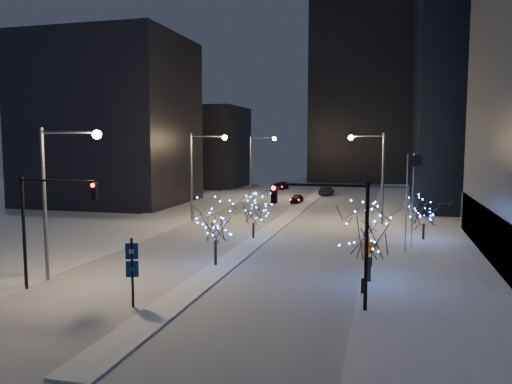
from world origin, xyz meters
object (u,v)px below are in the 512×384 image
(traffic_signal_east, at_px, (337,224))
(holiday_tree_median_far, at_px, (253,209))
(holiday_tree_plaza_far, at_px, (424,209))
(construction_sign, at_px, (369,249))
(street_lamp_east, at_px, (374,166))
(traffic_signal_west, at_px, (45,214))
(car_mid, at_px, (326,191))
(street_lamp_w_near, at_px, (58,183))
(car_far, at_px, (281,186))
(street_lamp_w_far, at_px, (257,158))
(holiday_tree_plaza_near, at_px, (370,233))
(street_lamp_w_mid, at_px, (200,165))
(wayfinding_sign, at_px, (132,265))
(holiday_tree_median_near, at_px, (215,222))
(car_near, at_px, (297,199))

(traffic_signal_east, bearing_deg, holiday_tree_median_far, 117.92)
(holiday_tree_plaza_far, distance_m, construction_sign, 12.45)
(holiday_tree_plaza_far, bearing_deg, street_lamp_east, 121.14)
(traffic_signal_west, distance_m, car_mid, 59.95)
(car_mid, bearing_deg, street_lamp_w_near, 88.61)
(car_far, bearing_deg, street_lamp_w_near, -81.99)
(holiday_tree_plaza_far, bearing_deg, construction_sign, -111.39)
(street_lamp_w_far, xyz_separation_m, street_lamp_east, (19.02, -22.00, -0.05))
(holiday_tree_plaza_near, height_order, holiday_tree_plaza_far, holiday_tree_plaza_near)
(traffic_signal_east, height_order, holiday_tree_median_far, traffic_signal_east)
(street_lamp_w_mid, bearing_deg, wayfinding_sign, -76.12)
(holiday_tree_median_near, height_order, wayfinding_sign, holiday_tree_median_near)
(traffic_signal_west, distance_m, holiday_tree_median_near, 11.53)
(street_lamp_east, relative_size, wayfinding_sign, 2.58)
(street_lamp_w_mid, distance_m, street_lamp_w_far, 25.00)
(traffic_signal_east, xyz_separation_m, car_far, (-17.11, 66.43, -4.07))
(traffic_signal_west, xyz_separation_m, wayfinding_sign, (6.51, -1.38, -2.38))
(traffic_signal_west, relative_size, holiday_tree_median_far, 1.62)
(holiday_tree_plaza_near, relative_size, wayfinding_sign, 1.43)
(traffic_signal_east, xyz_separation_m, wayfinding_sign, (-10.86, -2.38, -2.38))
(street_lamp_w_near, bearing_deg, car_mid, 79.62)
(traffic_signal_west, bearing_deg, car_far, 89.77)
(street_lamp_w_mid, distance_m, holiday_tree_plaza_far, 24.49)
(street_lamp_east, relative_size, holiday_tree_plaza_far, 2.24)
(street_lamp_w_far, distance_m, construction_sign, 45.87)
(holiday_tree_median_near, distance_m, wayfinding_sign, 9.76)
(holiday_tree_median_near, bearing_deg, street_lamp_w_near, -143.56)
(street_lamp_w_mid, height_order, street_lamp_east, same)
(street_lamp_w_near, height_order, street_lamp_w_mid, same)
(street_lamp_w_near, relative_size, car_near, 2.63)
(street_lamp_east, bearing_deg, street_lamp_w_mid, -171.04)
(street_lamp_east, relative_size, car_mid, 2.31)
(street_lamp_w_near, xyz_separation_m, holiday_tree_plaza_near, (19.44, 4.69, -3.19))
(street_lamp_w_mid, distance_m, wayfinding_sign, 29.52)
(holiday_tree_plaza_near, bearing_deg, holiday_tree_median_near, 172.02)
(holiday_tree_plaza_far, xyz_separation_m, wayfinding_sign, (-16.73, -23.56, -0.59))
(holiday_tree_median_near, bearing_deg, car_mid, 87.74)
(traffic_signal_east, height_order, car_mid, traffic_signal_east)
(holiday_tree_median_far, bearing_deg, street_lamp_east, 46.60)
(traffic_signal_east, relative_size, construction_sign, 3.32)
(street_lamp_w_far, bearing_deg, holiday_tree_plaza_far, -51.47)
(street_lamp_w_near, bearing_deg, holiday_tree_plaza_near, 13.56)
(holiday_tree_median_far, relative_size, holiday_tree_plaza_far, 0.97)
(holiday_tree_plaza_near, bearing_deg, wayfinding_sign, -147.00)
(car_near, bearing_deg, street_lamp_w_near, -98.80)
(car_near, relative_size, car_mid, 0.88)
(street_lamp_east, xyz_separation_m, car_near, (-11.58, 17.32, -5.80))
(traffic_signal_west, distance_m, holiday_tree_plaza_far, 32.18)
(street_lamp_w_mid, bearing_deg, street_lamp_east, 8.96)
(street_lamp_w_near, height_order, traffic_signal_east, street_lamp_w_near)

